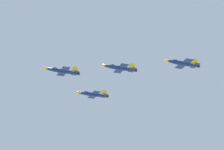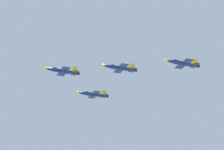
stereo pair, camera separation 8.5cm
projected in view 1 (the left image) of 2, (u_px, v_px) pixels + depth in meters
jet_lead at (62, 71)px, 192.46m from camera, size 9.88×15.99×3.36m
jet_left_wingman at (119, 68)px, 184.18m from camera, size 9.44×15.38×3.23m
jet_right_wingman at (93, 94)px, 211.67m from camera, size 9.71×15.82×3.32m
jet_left_outer at (182, 63)px, 176.10m from camera, size 9.42×15.27×3.21m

